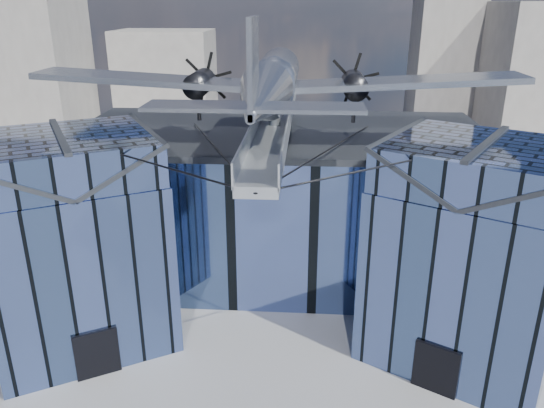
{
  "coord_description": "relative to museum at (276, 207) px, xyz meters",
  "views": [
    {
      "loc": [
        2.01,
        -26.22,
        18.1
      ],
      "look_at": [
        0.0,
        2.0,
        7.2
      ],
      "focal_mm": 35.0,
      "sensor_mm": 36.0,
      "label": 1
    }
  ],
  "objects": [
    {
      "name": "ground_plane",
      "position": [
        -0.0,
        -5.82,
        -5.54
      ],
      "size": [
        120.0,
        120.0,
        0.0
      ],
      "primitive_type": "plane",
      "color": "gray"
    },
    {
      "name": "museum",
      "position": [
        0.0,
        0.0,
        0.0
      ],
      "size": [
        32.88,
        24.5,
        17.6
      ],
      "color": "#475D92",
      "rests_on": "ground"
    },
    {
      "name": "tree_side_w",
      "position": [
        -20.11,
        3.39,
        -1.5
      ],
      "size": [
        4.8,
        4.8,
        5.97
      ],
      "rotation": [
        0.0,
        0.0,
        -0.31
      ],
      "color": "#372716",
      "rests_on": "ground"
    },
    {
      "name": "bg_towers",
      "position": [
        1.45,
        44.67,
        4.47
      ],
      "size": [
        77.0,
        24.5,
        26.0
      ],
      "color": "gray",
      "rests_on": "ground"
    }
  ]
}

